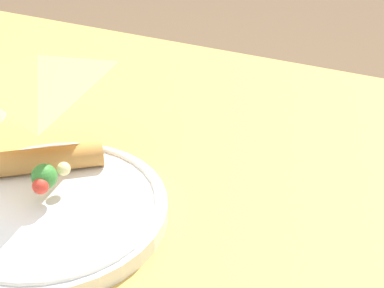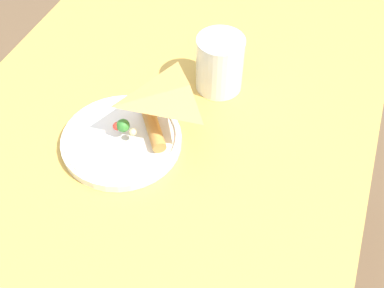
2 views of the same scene
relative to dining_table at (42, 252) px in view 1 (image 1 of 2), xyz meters
The scene contains 2 objects.
dining_table is the anchor object (origin of this frame).
plate_pizza 0.14m from the dining_table, 143.62° to the left, with size 0.21×0.21×0.05m.
Camera 1 is at (-0.35, 0.37, 1.06)m, focal length 55.00 mm.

